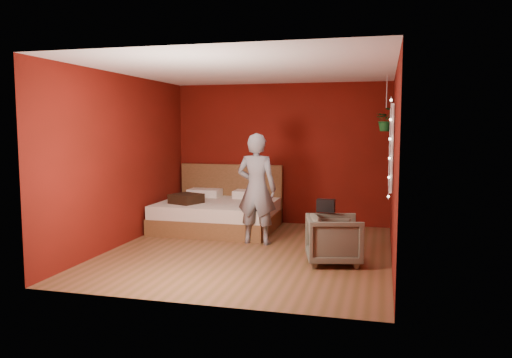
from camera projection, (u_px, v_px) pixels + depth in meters
name	position (u px, v px, depth m)	size (l,w,h in m)	color
floor	(249.00, 251.00, 7.26)	(4.50, 4.50, 0.00)	brown
room_walls	(249.00, 136.00, 7.09)	(4.04, 4.54, 2.62)	#63100A
window	(391.00, 147.00, 7.49)	(0.05, 0.97, 1.27)	white
fairy_lights	(390.00, 149.00, 6.99)	(0.04, 0.04, 1.45)	silver
bed	(219.00, 213.00, 8.86)	(1.99, 1.69, 1.09)	brown
person	(257.00, 189.00, 7.66)	(0.62, 0.41, 1.71)	slate
armchair	(334.00, 240.00, 6.59)	(0.69, 0.71, 0.64)	#5A5547
handbag	(326.00, 206.00, 6.84)	(0.25, 0.12, 0.18)	black
throw_pillow	(186.00, 199.00, 8.56)	(0.45, 0.45, 0.16)	black
hanging_plant	(386.00, 120.00, 7.78)	(0.37, 0.34, 0.86)	silver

